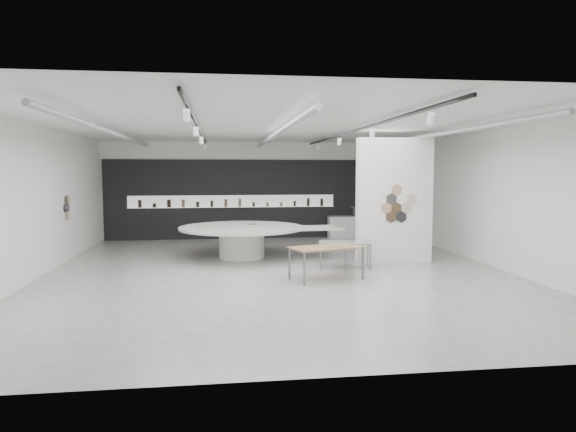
{
  "coord_description": "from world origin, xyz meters",
  "views": [
    {
      "loc": [
        -1.5,
        -13.26,
        2.65
      ],
      "look_at": [
        0.43,
        1.2,
        1.37
      ],
      "focal_mm": 32.0,
      "sensor_mm": 36.0,
      "label": 1
    }
  ],
  "objects": [
    {
      "name": "room",
      "position": [
        -0.09,
        -0.0,
        2.07
      ],
      "size": [
        12.02,
        14.02,
        3.82
      ],
      "color": "#A8A49E",
      "rests_on": "ground"
    },
    {
      "name": "sample_table_wood",
      "position": [
        1.07,
        -1.06,
        0.75
      ],
      "size": [
        1.9,
        1.36,
        0.81
      ],
      "rotation": [
        0.0,
        0.0,
        0.32
      ],
      "color": "olive",
      "rests_on": "ground"
    },
    {
      "name": "display_island",
      "position": [
        -0.77,
        2.32,
        0.63
      ],
      "size": [
        5.06,
        4.07,
        0.97
      ],
      "rotation": [
        0.0,
        0.0,
        0.07
      ],
      "color": "white",
      "rests_on": "ground"
    },
    {
      "name": "kitchen_counter",
      "position": [
        3.53,
        6.53,
        0.44
      ],
      "size": [
        1.58,
        0.66,
        1.23
      ],
      "rotation": [
        0.0,
        0.0,
        -0.03
      ],
      "color": "white",
      "rests_on": "ground"
    },
    {
      "name": "back_wall_display",
      "position": [
        -0.08,
        6.93,
        1.54
      ],
      "size": [
        11.8,
        0.27,
        3.1
      ],
      "color": "black",
      "rests_on": "ground"
    },
    {
      "name": "partition_column",
      "position": [
        3.5,
        1.0,
        1.8
      ],
      "size": [
        2.2,
        0.38,
        3.6
      ],
      "color": "white",
      "rests_on": "ground"
    },
    {
      "name": "sample_table_stone",
      "position": [
        1.88,
        0.33,
        0.66
      ],
      "size": [
        1.51,
        0.94,
        0.72
      ],
      "rotation": [
        0.0,
        0.0,
        -0.18
      ],
      "color": "gray",
      "rests_on": "ground"
    }
  ]
}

